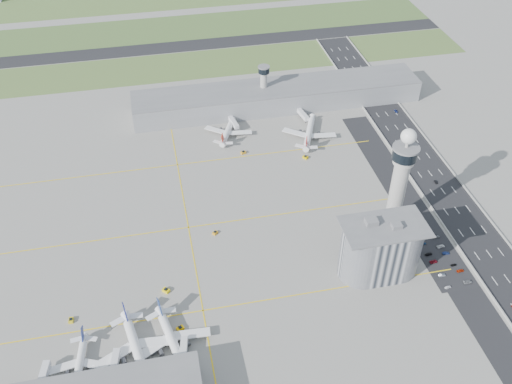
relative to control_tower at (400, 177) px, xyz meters
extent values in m
plane|color=gray|center=(-72.00, -8.00, -35.04)|extent=(1000.00, 1000.00, 0.00)
cube|color=#46632F|center=(-92.00, 217.00, -35.00)|extent=(480.00, 50.00, 0.08)
cube|color=#4C6B32|center=(-92.00, 292.00, -35.00)|extent=(480.00, 60.00, 0.08)
cube|color=black|center=(-92.00, 254.00, -34.98)|extent=(480.00, 22.00, 0.10)
cube|color=black|center=(43.00, -8.00, -34.99)|extent=(28.00, 500.00, 0.10)
cube|color=#9E9E99|center=(29.00, -8.00, -34.44)|extent=(0.60, 500.00, 1.20)
cube|color=#9E9E99|center=(57.00, -8.00, -34.44)|extent=(0.60, 500.00, 1.20)
cube|color=black|center=(18.00, -18.00, -35.00)|extent=(18.00, 260.00, 0.08)
cube|color=black|center=(16.00, -30.00, -34.99)|extent=(20.00, 44.00, 0.10)
cube|color=yellow|center=(-112.00, -38.00, -35.04)|extent=(260.00, 0.60, 0.01)
cube|color=yellow|center=(-112.00, 22.00, -35.04)|extent=(260.00, 0.60, 0.01)
cube|color=yellow|center=(-112.00, 82.00, -35.04)|extent=(260.00, 0.60, 0.01)
cube|color=yellow|center=(-112.00, 22.00, -35.04)|extent=(0.60, 260.00, 0.01)
cylinder|color=#ADAAA5|center=(0.00, 0.00, -11.04)|extent=(8.40, 8.40, 48.00)
cylinder|color=#ADAAA5|center=(0.00, 0.00, 10.96)|extent=(11.00, 11.00, 4.00)
cylinder|color=black|center=(0.00, 0.00, 14.96)|extent=(13.00, 13.00, 6.00)
cylinder|color=slate|center=(0.00, 0.00, 18.46)|extent=(14.00, 14.00, 1.00)
cylinder|color=#ADAAA5|center=(0.00, 0.00, 20.96)|extent=(1.60, 1.60, 5.00)
sphere|color=white|center=(0.00, 0.00, 25.46)|extent=(8.00, 8.00, 8.00)
cylinder|color=#ADAAA5|center=(-42.00, 142.00, -21.04)|extent=(5.00, 5.00, 28.00)
cylinder|color=black|center=(-42.00, 142.00, -6.04)|extent=(8.00, 8.00, 4.00)
cylinder|color=slate|center=(-42.00, 142.00, -3.54)|extent=(8.60, 8.60, 0.80)
cube|color=#B2B2B7|center=(-20.00, -30.00, -20.04)|extent=(18.00, 24.00, 30.00)
cylinder|color=#B2B2B7|center=(-29.00, -30.00, -20.04)|extent=(24.00, 24.00, 30.00)
cylinder|color=#B2B2B7|center=(-11.00, -30.00, -20.04)|extent=(24.00, 24.00, 30.00)
cube|color=slate|center=(-20.00, -30.00, -4.64)|extent=(42.00, 24.00, 0.80)
cube|color=slate|center=(-26.00, -27.00, -3.04)|extent=(6.00, 5.00, 3.00)
cube|color=slate|center=(-15.00, -32.00, -3.34)|extent=(5.00, 4.00, 2.40)
cube|color=gray|center=(-32.00, 140.00, -27.54)|extent=(210.00, 32.00, 15.00)
cube|color=slate|center=(-32.00, 140.00, -19.64)|extent=(210.00, 32.00, 0.80)
imported|color=white|center=(10.47, -49.32, -34.45)|extent=(3.63, 1.86, 1.18)
imported|color=#98A3AD|center=(11.20, -41.22, -34.41)|extent=(3.85, 1.43, 1.26)
imported|color=maroon|center=(11.21, -31.54, -34.45)|extent=(4.52, 2.56, 1.19)
imported|color=black|center=(11.12, -25.87, -34.46)|extent=(4.17, 2.08, 1.16)
imported|color=navy|center=(11.66, -17.79, -34.49)|extent=(3.27, 1.36, 1.11)
imported|color=silver|center=(10.60, -13.63, -34.48)|extent=(3.45, 1.30, 1.12)
imported|color=gray|center=(21.92, -48.12, -34.41)|extent=(4.70, 2.41, 1.27)
imported|color=#AE2809|center=(21.92, -40.31, -34.46)|extent=(4.11, 1.92, 1.16)
imported|color=black|center=(20.42, -35.83, -34.49)|extent=(3.28, 1.44, 1.10)
imported|color=navy|center=(20.36, -27.16, -34.42)|extent=(3.89, 1.68, 1.24)
imported|color=silver|center=(19.91, -21.82, -34.42)|extent=(4.62, 2.38, 1.25)
imported|color=gray|center=(20.90, -14.40, -34.45)|extent=(4.10, 1.76, 1.18)
imported|color=black|center=(42.17, 30.53, -34.50)|extent=(1.18, 3.29, 1.08)
imported|color=navy|center=(50.67, 113.40, -34.50)|extent=(1.91, 3.96, 1.09)
imported|color=gray|center=(35.51, 174.02, -34.39)|extent=(1.88, 3.96, 1.31)
camera|label=1|loc=(-123.21, -214.98, 184.84)|focal=40.00mm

